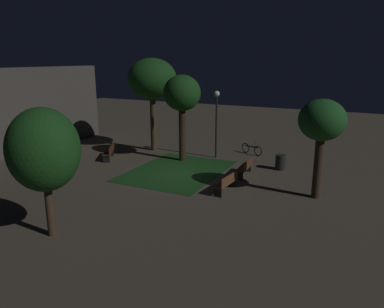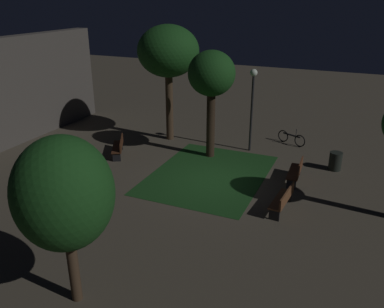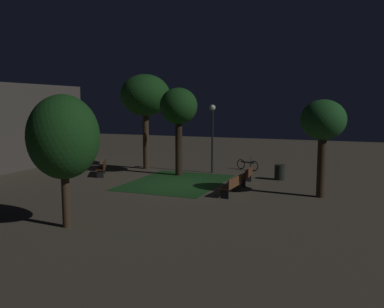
% 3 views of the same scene
% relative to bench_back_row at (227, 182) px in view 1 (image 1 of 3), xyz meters
% --- Properties ---
extents(ground_plane, '(60.00, 60.00, 0.00)m').
position_rel_bench_back_row_xyz_m(ground_plane, '(1.39, 3.26, -0.48)').
color(ground_plane, '#4C4438').
extents(grass_lawn, '(6.55, 4.87, 0.01)m').
position_rel_bench_back_row_xyz_m(grass_lawn, '(1.95, 3.72, -0.48)').
color(grass_lawn, '#194219').
rests_on(grass_lawn, ground).
extents(bench_back_row, '(1.83, 0.61, 0.88)m').
position_rel_bench_back_row_xyz_m(bench_back_row, '(0.00, 0.00, 0.00)').
color(bench_back_row, brown).
rests_on(bench_back_row, ground).
extents(bench_corner, '(1.82, 0.55, 0.88)m').
position_rel_bench_back_row_xyz_m(bench_corner, '(2.77, -0.00, 0.00)').
color(bench_corner, brown).
rests_on(bench_corner, ground).
extents(bench_near_trees, '(1.80, 1.30, 0.88)m').
position_rel_bench_back_row_xyz_m(bench_near_trees, '(2.31, 8.73, 0.00)').
color(bench_near_trees, '#422314').
rests_on(bench_near_trees, ground).
extents(tree_right_canopy, '(3.24, 3.24, 6.19)m').
position_rel_bench_back_row_xyz_m(tree_right_canopy, '(5.57, 7.48, 4.30)').
color(tree_right_canopy, '#423021').
rests_on(tree_right_canopy, ground).
extents(tree_left_canopy, '(2.24, 2.24, 5.23)m').
position_rel_bench_back_row_xyz_m(tree_left_canopy, '(4.06, 4.48, 3.55)').
color(tree_left_canopy, '#2D2116').
rests_on(tree_left_canopy, ground).
extents(tree_back_right, '(2.04, 2.04, 4.48)m').
position_rel_bench_back_row_xyz_m(tree_back_right, '(1.12, -3.89, 2.97)').
color(tree_back_right, '#38281C').
rests_on(tree_back_right, ground).
extents(tree_near_wall, '(2.45, 2.45, 4.61)m').
position_rel_bench_back_row_xyz_m(tree_near_wall, '(-6.88, 4.07, 2.66)').
color(tree_near_wall, '#423021').
rests_on(tree_near_wall, ground).
extents(lamp_post_plaza_west, '(0.36, 0.36, 4.23)m').
position_rel_bench_back_row_xyz_m(lamp_post_plaza_west, '(5.60, 2.87, 2.42)').
color(lamp_post_plaza_west, black).
rests_on(lamp_post_plaza_west, ground).
extents(trash_bin, '(0.57, 0.57, 0.86)m').
position_rel_bench_back_row_xyz_m(trash_bin, '(4.77, -1.44, -0.05)').
color(trash_bin, black).
rests_on(trash_bin, ground).
extents(bicycle, '(0.77, 1.61, 0.93)m').
position_rel_bench_back_row_xyz_m(bicycle, '(7.42, 1.06, -0.14)').
color(bicycle, black).
rests_on(bicycle, ground).
extents(building_wall_backdrop, '(13.07, 0.80, 5.59)m').
position_rel_bench_back_row_xyz_m(building_wall_backdrop, '(1.73, 14.96, 2.31)').
color(building_wall_backdrop, '#4C4742').
rests_on(building_wall_backdrop, ground).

